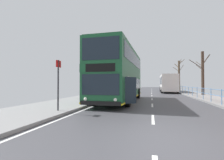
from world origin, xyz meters
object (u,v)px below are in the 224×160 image
at_px(bare_tree_far_00, 179,75).
at_px(bare_tree_far_01, 203,72).
at_px(bus_stop_sign_near, 58,79).
at_px(double_decker_bus_main, 120,75).
at_px(background_bus_far_lane, 168,83).

distance_m(bare_tree_far_00, bare_tree_far_01, 12.24).
xyz_separation_m(bus_stop_sign_near, bare_tree_far_00, (10.14, 27.27, 1.48)).
relative_size(double_decker_bus_main, bus_stop_sign_near, 4.10).
xyz_separation_m(background_bus_far_lane, bare_tree_far_01, (3.37, -8.41, 1.28)).
height_order(double_decker_bus_main, bus_stop_sign_near, double_decker_bus_main).
bearing_deg(bare_tree_far_01, double_decker_bus_main, -135.94).
height_order(double_decker_bus_main, background_bus_far_lane, double_decker_bus_main).
bearing_deg(bare_tree_far_00, background_bus_far_lane, -122.78).
bearing_deg(background_bus_far_lane, bare_tree_far_01, -68.14).
xyz_separation_m(double_decker_bus_main, bare_tree_far_00, (8.01, 20.85, 0.91)).
distance_m(background_bus_far_lane, bare_tree_far_01, 9.15).
relative_size(double_decker_bus_main, bare_tree_far_01, 2.00).
distance_m(bus_stop_sign_near, bare_tree_far_00, 29.13).
relative_size(background_bus_far_lane, bus_stop_sign_near, 3.95).
bearing_deg(bare_tree_far_00, double_decker_bus_main, -111.00).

